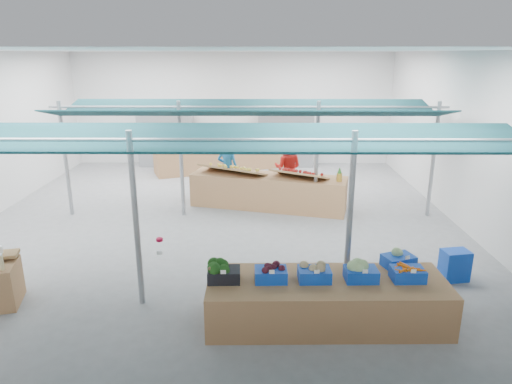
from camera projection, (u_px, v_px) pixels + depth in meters
floor at (220, 221)px, 11.73m from camera, size 13.00×13.00×0.00m
hall at (222, 111)px, 12.33m from camera, size 13.00×13.00×13.00m
pole_grid at (246, 170)px, 9.52m from camera, size 10.00×4.60×3.00m
awnings at (246, 123)px, 9.24m from camera, size 9.50×7.08×0.30m
back_shelving_left at (166, 140)px, 17.19m from camera, size 2.00×0.50×2.00m
back_shelving_right at (285, 140)px, 17.16m from camera, size 2.00×0.50×2.00m
veg_counter at (326, 301)px, 7.25m from camera, size 3.78×1.32×0.73m
fruit_counter at (268, 191)px, 12.67m from camera, size 4.39×2.06×0.92m
far_counter at (226, 157)px, 16.80m from camera, size 5.20×2.85×0.93m
crate_stack at (455, 265)px, 8.62m from camera, size 0.54×0.42×0.59m
vendor_left at (228, 168)px, 13.62m from camera, size 0.71×0.55×1.71m
vendor_right at (288, 168)px, 13.60m from camera, size 0.97×0.84×1.71m
crate_broccoli at (224, 271)px, 7.08m from camera, size 0.51×0.41×0.35m
crate_beets at (271, 273)px, 7.10m from camera, size 0.51×0.41×0.29m
crate_celeriac at (314, 272)px, 7.10m from camera, size 0.51×0.41×0.31m
crate_cabbage at (361, 271)px, 7.10m from camera, size 0.51×0.41×0.35m
crate_carrots at (408, 273)px, 7.12m from camera, size 0.51×0.41×0.29m
sparrow at (212, 270)px, 6.93m from camera, size 0.12×0.09×0.11m
pole_ribbon at (160, 241)px, 7.76m from camera, size 0.12×0.12×0.28m
apple_heap_yellow at (232, 168)px, 12.65m from camera, size 2.00×1.54×0.27m
apple_heap_red at (299, 173)px, 12.18m from camera, size 1.65×1.34×0.27m
pineapple at (339, 175)px, 11.91m from camera, size 0.14×0.14×0.39m
crate_extra at (399, 258)px, 7.56m from camera, size 0.59×0.50×0.32m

